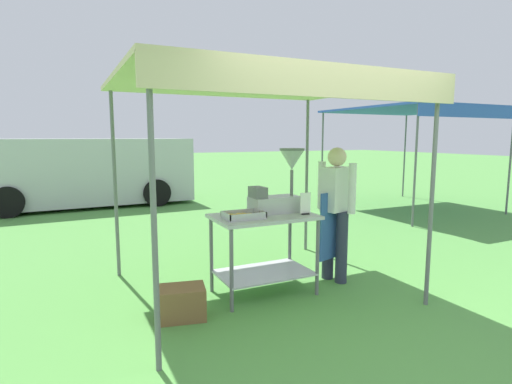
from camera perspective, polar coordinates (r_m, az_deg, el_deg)
name	(u,v)px	position (r m, az deg, el deg)	size (l,w,h in m)	color
ground_plane	(177,216)	(9.05, -11.14, -3.41)	(70.00, 70.00, 0.00)	#519342
stall_canopy	(260,88)	(4.44, 0.59, 14.44)	(2.97, 2.52, 2.33)	slate
donut_cart	(264,237)	(4.46, 1.12, -6.41)	(1.11, 0.70, 0.89)	#B7B7BC
donut_tray	(243,216)	(4.23, -1.92, -3.42)	(0.41, 0.27, 0.07)	#B7B7BC
donut_fryer	(280,187)	(4.56, 3.37, 0.71)	(0.64, 0.28, 0.72)	#B7B7BC
menu_sign	(305,205)	(4.45, 6.98, -1.87)	(0.13, 0.05, 0.24)	black
vendor	(335,207)	(4.89, 11.15, -2.11)	(0.47, 0.53, 1.61)	#2D3347
supply_crate	(181,303)	(4.07, -10.58, -15.12)	(0.52, 0.40, 0.31)	brown
van_silver	(83,171)	(11.09, -23.27, 2.72)	(5.25, 2.22, 1.69)	#BCBCC1
neighbour_tent	(413,111)	(10.39, 21.29, 10.54)	(3.08, 3.29, 2.40)	slate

